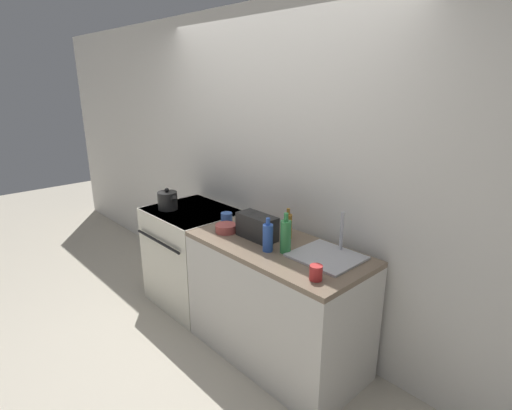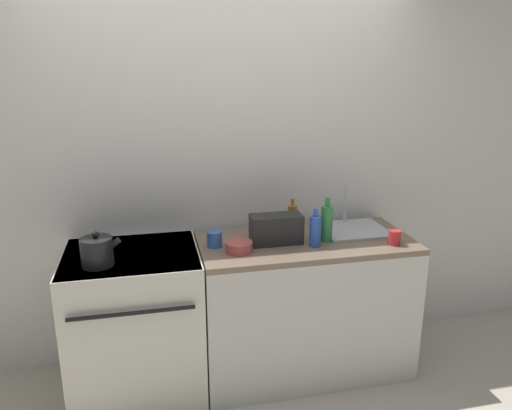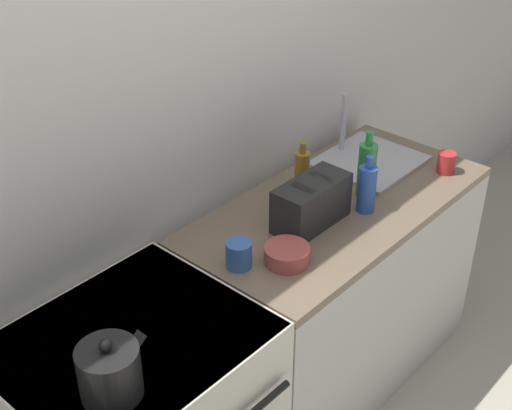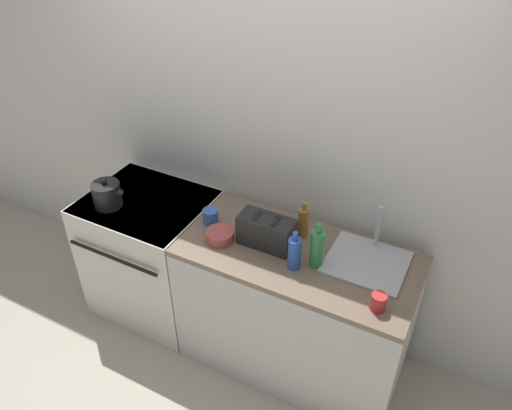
# 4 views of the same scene
# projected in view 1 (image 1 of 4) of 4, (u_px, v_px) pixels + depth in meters

# --- Properties ---
(ground_plane) EXTENTS (12.00, 12.00, 0.00)m
(ground_plane) POSITION_uv_depth(u_px,v_px,m) (204.00, 343.00, 3.21)
(ground_plane) COLOR beige
(wall_back) EXTENTS (8.00, 0.05, 2.60)m
(wall_back) POSITION_uv_depth(u_px,v_px,m) (270.00, 172.00, 3.29)
(wall_back) COLOR silver
(wall_back) RESTS_ON ground_plane
(stove) EXTENTS (0.79, 0.71, 0.91)m
(stove) POSITION_uv_depth(u_px,v_px,m) (194.00, 255.00, 3.70)
(stove) COLOR silver
(stove) RESTS_ON ground_plane
(counter_block) EXTENTS (1.34, 0.65, 0.91)m
(counter_block) POSITION_uv_depth(u_px,v_px,m) (276.00, 302.00, 2.95)
(counter_block) COLOR silver
(counter_block) RESTS_ON ground_plane
(kettle) EXTENTS (0.22, 0.18, 0.20)m
(kettle) POSITION_uv_depth(u_px,v_px,m) (168.00, 200.00, 3.57)
(kettle) COLOR black
(kettle) RESTS_ON stove
(toaster) EXTENTS (0.32, 0.15, 0.18)m
(toaster) POSITION_uv_depth(u_px,v_px,m) (257.00, 227.00, 2.92)
(toaster) COLOR black
(toaster) RESTS_ON counter_block
(sink_tray) EXTENTS (0.42, 0.38, 0.28)m
(sink_tray) POSITION_uv_depth(u_px,v_px,m) (328.00, 255.00, 2.63)
(sink_tray) COLOR #B7B7BC
(sink_tray) RESTS_ON counter_block
(bottle_blue) EXTENTS (0.07, 0.07, 0.24)m
(bottle_blue) POSITION_uv_depth(u_px,v_px,m) (268.00, 237.00, 2.70)
(bottle_blue) COLOR #2D56B7
(bottle_blue) RESTS_ON counter_block
(bottle_green) EXTENTS (0.07, 0.07, 0.28)m
(bottle_green) POSITION_uv_depth(u_px,v_px,m) (286.00, 236.00, 2.67)
(bottle_green) COLOR #338C47
(bottle_green) RESTS_ON counter_block
(bottle_amber) EXTENTS (0.06, 0.06, 0.23)m
(bottle_amber) POSITION_uv_depth(u_px,v_px,m) (288.00, 226.00, 2.92)
(bottle_amber) COLOR #9E6B23
(bottle_amber) RESTS_ON counter_block
(cup_blue) EXTENTS (0.09, 0.09, 0.10)m
(cup_blue) POSITION_uv_depth(u_px,v_px,m) (227.00, 219.00, 3.21)
(cup_blue) COLOR #3860B2
(cup_blue) RESTS_ON counter_block
(cup_red) EXTENTS (0.08, 0.08, 0.09)m
(cup_red) POSITION_uv_depth(u_px,v_px,m) (316.00, 273.00, 2.32)
(cup_red) COLOR red
(cup_red) RESTS_ON counter_block
(bowl) EXTENTS (0.16, 0.16, 0.06)m
(bowl) POSITION_uv_depth(u_px,v_px,m) (226.00, 228.00, 3.05)
(bowl) COLOR #B24C47
(bowl) RESTS_ON counter_block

